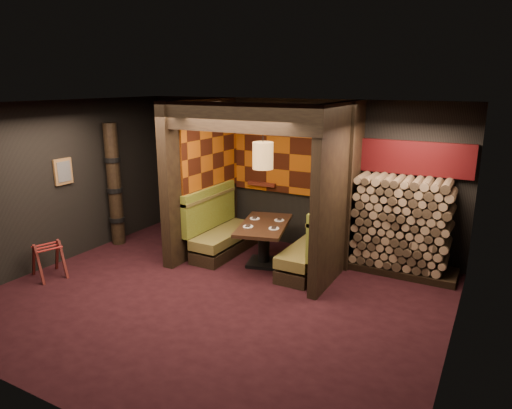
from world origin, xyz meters
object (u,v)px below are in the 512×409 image
(booth_bench_right, at_px, (314,249))
(luggage_rack, at_px, (48,258))
(booth_bench_left, at_px, (220,232))
(pendant_lamp, at_px, (263,156))
(dining_table, at_px, (264,236))
(totem_column, at_px, (114,186))
(firewood_stack, at_px, (407,226))

(booth_bench_right, height_order, luggage_rack, booth_bench_right)
(booth_bench_left, xyz_separation_m, booth_bench_right, (1.89, 0.00, 0.00))
(pendant_lamp, distance_m, luggage_rack, 3.95)
(booth_bench_left, bearing_deg, dining_table, -7.19)
(booth_bench_left, bearing_deg, totem_column, -165.25)
(booth_bench_right, xyz_separation_m, totem_column, (-3.98, -0.55, 0.79))
(dining_table, relative_size, totem_column, 0.66)
(booth_bench_left, xyz_separation_m, firewood_stack, (3.25, 0.70, 0.42))
(pendant_lamp, distance_m, firewood_stack, 2.67)
(luggage_rack, relative_size, totem_column, 0.29)
(booth_bench_left, height_order, luggage_rack, booth_bench_left)
(dining_table, xyz_separation_m, luggage_rack, (-2.88, -2.19, -0.20))
(totem_column, bearing_deg, pendant_lamp, 6.91)
(booth_bench_right, distance_m, firewood_stack, 1.58)
(totem_column, xyz_separation_m, firewood_stack, (5.33, 1.25, -0.37))
(luggage_rack, xyz_separation_m, firewood_stack, (5.13, 3.01, 0.50))
(booth_bench_left, relative_size, luggage_rack, 2.30)
(booth_bench_left, xyz_separation_m, totem_column, (-2.09, -0.55, 0.79))
(totem_column, distance_m, firewood_stack, 5.49)
(luggage_rack, height_order, firewood_stack, firewood_stack)
(totem_column, bearing_deg, booth_bench_left, 14.75)
(booth_bench_left, xyz_separation_m, pendant_lamp, (1.00, -0.18, 1.56))
(booth_bench_left, height_order, firewood_stack, firewood_stack)
(dining_table, distance_m, totem_column, 3.19)
(dining_table, distance_m, pendant_lamp, 1.44)
(booth_bench_right, relative_size, dining_table, 1.01)
(booth_bench_left, bearing_deg, booth_bench_right, 0.00)
(pendant_lamp, bearing_deg, booth_bench_right, 11.10)
(booth_bench_right, bearing_deg, dining_table, -172.01)
(booth_bench_right, relative_size, luggage_rack, 2.30)
(booth_bench_left, height_order, totem_column, totem_column)
(booth_bench_left, distance_m, dining_table, 1.01)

